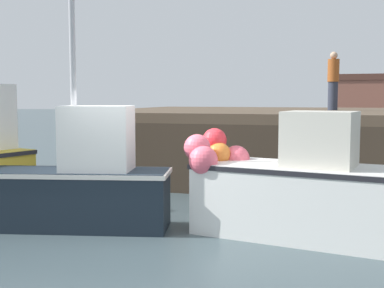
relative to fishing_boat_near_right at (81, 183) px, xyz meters
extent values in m
cube|color=#3D4C51|center=(1.26, -0.13, -0.88)|extent=(120.00, 160.00, 0.10)
cube|color=brown|center=(2.34, 7.93, 1.01)|extent=(10.27, 8.55, 0.25)
cube|color=#392E23|center=(2.34, 3.77, 0.03)|extent=(10.27, 0.24, 1.72)
cylinder|color=#392E23|center=(-2.40, 3.86, 0.03)|extent=(0.32, 0.32, 1.72)
cylinder|color=#392E23|center=(2.34, 3.86, 0.03)|extent=(0.32, 0.32, 1.72)
cylinder|color=#392E23|center=(-0.74, 11.99, 0.03)|extent=(0.32, 0.32, 1.72)
cylinder|color=#392E23|center=(5.42, 11.99, 0.03)|extent=(0.32, 0.32, 1.72)
cylinder|color=#392E23|center=(-0.03, 3.86, 0.03)|extent=(4.78, 0.16, 1.53)
cube|color=#19232D|center=(-0.09, -0.02, -0.30)|extent=(3.46, 1.76, 1.06)
cube|color=silver|center=(-0.09, -0.02, 0.18)|extent=(3.53, 1.79, 0.08)
cube|color=silver|center=(0.31, 0.07, 0.80)|extent=(1.37, 1.10, 1.15)
cylinder|color=#B7B7BC|center=(-0.09, -0.02, 2.80)|extent=(0.11, 0.11, 2.85)
cube|color=silver|center=(3.72, 0.59, -0.22)|extent=(3.47, 1.88, 1.22)
cube|color=black|center=(3.72, 0.59, 0.34)|extent=(3.54, 1.92, 0.08)
cube|color=beige|center=(4.13, 0.53, 0.85)|extent=(1.25, 1.14, 0.90)
sphere|color=red|center=(2.11, 1.29, 0.66)|extent=(0.45, 0.45, 0.45)
sphere|color=#EA5B70|center=(2.07, 0.72, 0.44)|extent=(0.48, 0.48, 0.48)
sphere|color=red|center=(2.21, 1.02, 0.74)|extent=(0.45, 0.45, 0.45)
sphere|color=orange|center=(2.33, 0.89, 0.50)|extent=(0.43, 0.43, 0.43)
sphere|color=#EA5B70|center=(2.61, 1.10, 0.40)|extent=(0.49, 0.49, 0.49)
sphere|color=#EA5B70|center=(2.21, 0.27, 0.45)|extent=(0.50, 0.50, 0.50)
sphere|color=#EA5B70|center=(2.05, 0.45, 0.65)|extent=(0.47, 0.47, 0.47)
cylinder|color=#2D3342|center=(4.08, 7.84, 1.57)|extent=(0.29, 0.29, 0.86)
cylinder|color=#994C1E|center=(4.08, 7.84, 2.33)|extent=(0.34, 0.34, 0.67)
sphere|color=tan|center=(4.08, 7.84, 2.78)|extent=(0.22, 0.22, 0.22)
camera|label=1|loc=(4.57, -7.91, 1.52)|focal=47.07mm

